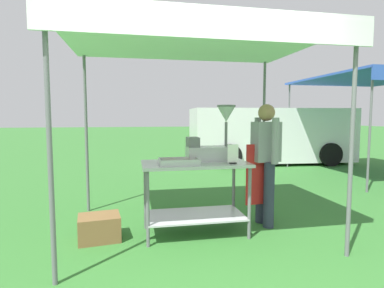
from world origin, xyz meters
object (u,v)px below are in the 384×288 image
object	(u,v)px
donut_tray	(179,163)
menu_sign	(233,156)
van_white	(269,135)
vendor	(265,158)
donut_cart	(195,182)
stall_canopy	(194,45)
neighbour_tent	(374,80)
supply_crate	(99,228)
donut_fryer	(212,143)

from	to	relation	value
donut_tray	menu_sign	xyz separation A→B (m)	(0.64, -0.05, 0.08)
menu_sign	van_white	size ratio (longest dim) A/B	0.05
donut_tray	vendor	world-z (taller)	vendor
donut_cart	stall_canopy	bearing A→B (deg)	90.00
donut_cart	neighbour_tent	xyz separation A→B (m)	(5.00, 2.91, 1.68)
menu_sign	van_white	world-z (taller)	van_white
stall_canopy	menu_sign	world-z (taller)	stall_canopy
menu_sign	supply_crate	size ratio (longest dim) A/B	0.44
vendor	van_white	xyz separation A→B (m)	(2.51, 5.30, -0.03)
stall_canopy	donut_tray	distance (m)	1.44
stall_canopy	donut_tray	world-z (taller)	stall_canopy
donut_tray	donut_fryer	bearing A→B (deg)	28.06
stall_canopy	donut_cart	world-z (taller)	stall_canopy
donut_cart	menu_sign	distance (m)	0.58
donut_cart	donut_tray	world-z (taller)	donut_tray
donut_fryer	van_white	world-z (taller)	van_white
menu_sign	neighbour_tent	size ratio (longest dim) A/B	0.07
supply_crate	neighbour_tent	world-z (taller)	neighbour_tent
menu_sign	vendor	bearing A→B (deg)	30.69
donut_cart	van_white	distance (m)	6.46
supply_crate	donut_cart	bearing A→B (deg)	-1.00
van_white	neighbour_tent	bearing A→B (deg)	-59.09
donut_fryer	van_white	bearing A→B (deg)	58.63
supply_crate	donut_tray	bearing A→B (deg)	-10.29
donut_cart	donut_tray	distance (m)	0.38
vendor	supply_crate	distance (m)	2.25
vendor	neighbour_tent	world-z (taller)	neighbour_tent
van_white	donut_tray	bearing A→B (deg)	-123.65
vendor	van_white	size ratio (longest dim) A/B	0.32
menu_sign	van_white	bearing A→B (deg)	61.37
donut_fryer	donut_cart	bearing A→B (deg)	-157.35
vendor	neighbour_tent	distance (m)	5.09
vendor	van_white	bearing A→B (deg)	64.60
stall_canopy	donut_fryer	xyz separation A→B (m)	(0.24, 0.00, -1.19)
donut_tray	donut_fryer	xyz separation A→B (m)	(0.46, 0.25, 0.21)
donut_fryer	supply_crate	size ratio (longest dim) A/B	1.36
menu_sign	supply_crate	bearing A→B (deg)	172.06
stall_canopy	donut_tray	bearing A→B (deg)	-132.51
donut_tray	supply_crate	world-z (taller)	donut_tray
donut_tray	supply_crate	bearing A→B (deg)	169.71
supply_crate	van_white	size ratio (longest dim) A/B	0.10
stall_canopy	donut_cart	distance (m)	1.67
stall_canopy	donut_fryer	distance (m)	1.21
donut_cart	neighbour_tent	world-z (taller)	neighbour_tent
donut_cart	van_white	world-z (taller)	van_white
vendor	neighbour_tent	bearing A→B (deg)	34.58
donut_fryer	vendor	xyz separation A→B (m)	(0.74, 0.03, -0.22)
donut_tray	menu_sign	world-z (taller)	menu_sign
neighbour_tent	van_white	bearing A→B (deg)	120.91
neighbour_tent	donut_cart	bearing A→B (deg)	-149.81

